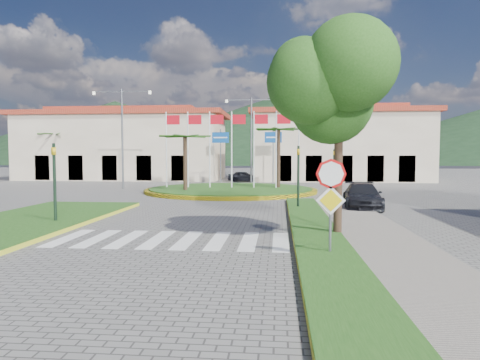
# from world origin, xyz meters

# --- Properties ---
(ground) EXTENTS (160.00, 160.00, 0.00)m
(ground) POSITION_xyz_m (0.00, 0.00, 0.00)
(ground) COLOR #63615E
(ground) RESTS_ON ground
(sidewalk_right) EXTENTS (4.00, 28.00, 0.15)m
(sidewalk_right) POSITION_xyz_m (6.00, 2.00, 0.07)
(sidewalk_right) COLOR gray
(sidewalk_right) RESTS_ON ground
(verge_right) EXTENTS (1.60, 28.00, 0.18)m
(verge_right) POSITION_xyz_m (4.80, 2.00, 0.09)
(verge_right) COLOR #1C4915
(verge_right) RESTS_ON ground
(median_left) EXTENTS (5.00, 14.00, 0.18)m
(median_left) POSITION_xyz_m (-6.50, 6.00, 0.09)
(median_left) COLOR #1C4915
(median_left) RESTS_ON ground
(crosswalk) EXTENTS (8.00, 3.00, 0.01)m
(crosswalk) POSITION_xyz_m (0.00, 4.00, 0.01)
(crosswalk) COLOR silver
(crosswalk) RESTS_ON ground
(roundabout_island) EXTENTS (12.70, 12.70, 6.00)m
(roundabout_island) POSITION_xyz_m (0.00, 22.00, 0.18)
(roundabout_island) COLOR yellow
(roundabout_island) RESTS_ON ground
(stop_sign) EXTENTS (0.80, 0.11, 2.65)m
(stop_sign) POSITION_xyz_m (4.90, 1.96, 1.79)
(stop_sign) COLOR slate
(stop_sign) RESTS_ON ground
(deciduous_tree) EXTENTS (3.60, 3.60, 6.80)m
(deciduous_tree) POSITION_xyz_m (5.50, 5.00, 5.18)
(deciduous_tree) COLOR black
(deciduous_tree) RESTS_ON ground
(traffic_light_left) EXTENTS (0.15, 0.18, 3.20)m
(traffic_light_left) POSITION_xyz_m (-5.20, 6.50, 1.94)
(traffic_light_left) COLOR black
(traffic_light_left) RESTS_ON ground
(traffic_light_right) EXTENTS (0.15, 0.18, 3.20)m
(traffic_light_right) POSITION_xyz_m (4.50, 12.00, 1.94)
(traffic_light_right) COLOR black
(traffic_light_right) RESTS_ON ground
(traffic_light_far) EXTENTS (0.18, 0.15, 3.20)m
(traffic_light_far) POSITION_xyz_m (8.00, 26.00, 1.94)
(traffic_light_far) COLOR black
(traffic_light_far) RESTS_ON ground
(direction_sign_west) EXTENTS (1.60, 0.14, 5.20)m
(direction_sign_west) POSITION_xyz_m (-2.00, 30.97, 3.53)
(direction_sign_west) COLOR slate
(direction_sign_west) RESTS_ON ground
(direction_sign_east) EXTENTS (1.60, 0.14, 5.20)m
(direction_sign_east) POSITION_xyz_m (3.00, 30.97, 3.53)
(direction_sign_east) COLOR slate
(direction_sign_east) RESTS_ON ground
(street_lamp_centre) EXTENTS (4.80, 0.16, 8.00)m
(street_lamp_centre) POSITION_xyz_m (1.00, 30.00, 4.50)
(street_lamp_centre) COLOR slate
(street_lamp_centre) RESTS_ON ground
(street_lamp_west) EXTENTS (4.80, 0.16, 8.00)m
(street_lamp_west) POSITION_xyz_m (-9.00, 24.00, 4.50)
(street_lamp_west) COLOR slate
(street_lamp_west) RESTS_ON ground
(building_left) EXTENTS (23.32, 9.54, 8.05)m
(building_left) POSITION_xyz_m (-14.00, 38.00, 3.90)
(building_left) COLOR #C1AF92
(building_left) RESTS_ON ground
(building_right) EXTENTS (19.08, 9.54, 8.05)m
(building_right) POSITION_xyz_m (10.00, 38.00, 3.90)
(building_right) COLOR #C1AF92
(building_right) RESTS_ON ground
(hill_far_west) EXTENTS (140.00, 140.00, 22.00)m
(hill_far_west) POSITION_xyz_m (-55.00, 140.00, 11.00)
(hill_far_west) COLOR black
(hill_far_west) RESTS_ON ground
(hill_far_mid) EXTENTS (180.00, 180.00, 30.00)m
(hill_far_mid) POSITION_xyz_m (15.00, 160.00, 15.00)
(hill_far_mid) COLOR black
(hill_far_mid) RESTS_ON ground
(hill_near_back) EXTENTS (110.00, 110.00, 16.00)m
(hill_near_back) POSITION_xyz_m (-10.00, 130.00, 8.00)
(hill_near_back) COLOR black
(hill_near_back) RESTS_ON ground
(white_van) EXTENTS (4.97, 3.70, 1.26)m
(white_van) POSITION_xyz_m (-5.21, 36.37, 0.63)
(white_van) COLOR silver
(white_van) RESTS_ON ground
(car_dark_a) EXTENTS (3.29, 1.53, 1.09)m
(car_dark_a) POSITION_xyz_m (-0.05, 34.24, 0.54)
(car_dark_a) COLOR black
(car_dark_a) RESTS_ON ground
(car_dark_b) EXTENTS (3.74, 2.16, 1.17)m
(car_dark_b) POSITION_xyz_m (3.67, 35.38, 0.58)
(car_dark_b) COLOR black
(car_dark_b) RESTS_ON ground
(car_side_right) EXTENTS (2.26, 4.62, 1.29)m
(car_side_right) POSITION_xyz_m (7.79, 12.80, 0.65)
(car_side_right) COLOR black
(car_side_right) RESTS_ON ground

